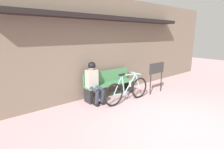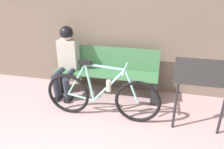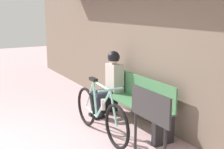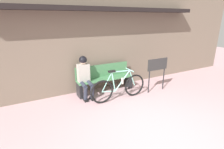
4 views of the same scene
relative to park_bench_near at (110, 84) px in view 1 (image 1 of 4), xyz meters
name	(u,v)px [view 1 (image 1 of 4)]	position (x,y,z in m)	size (l,w,h in m)	color
ground_plane	(177,123)	(0.06, -2.42, -0.41)	(24.00, 24.00, 0.00)	#C69EA3
storefront_wall	(105,45)	(0.06, 0.34, 1.25)	(12.00, 0.56, 3.20)	#756656
park_bench_near	(110,84)	(0.00, 0.00, 0.00)	(1.81, 0.42, 0.85)	#477F51
bicycle	(127,90)	(0.11, -0.73, -0.04)	(1.74, 0.40, 0.90)	black
person_seated	(93,79)	(-0.69, -0.11, 0.30)	(0.34, 0.60, 1.23)	#2D3342
signboard	(157,71)	(1.46, -0.76, 0.38)	(0.75, 0.04, 1.06)	#232326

